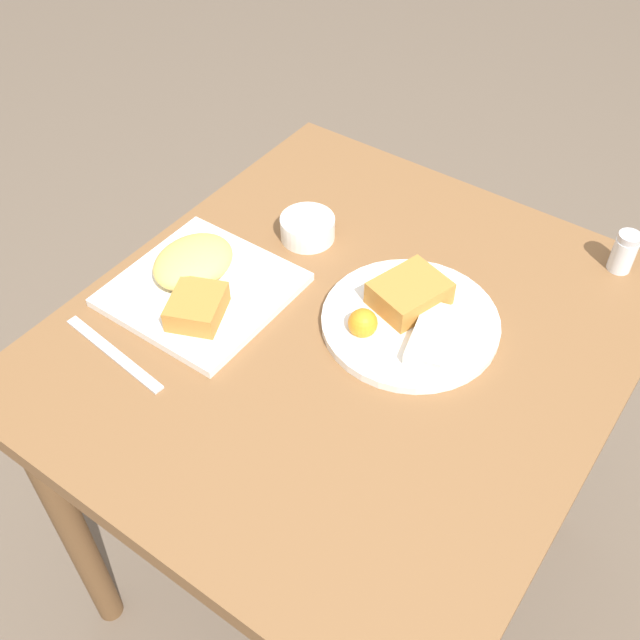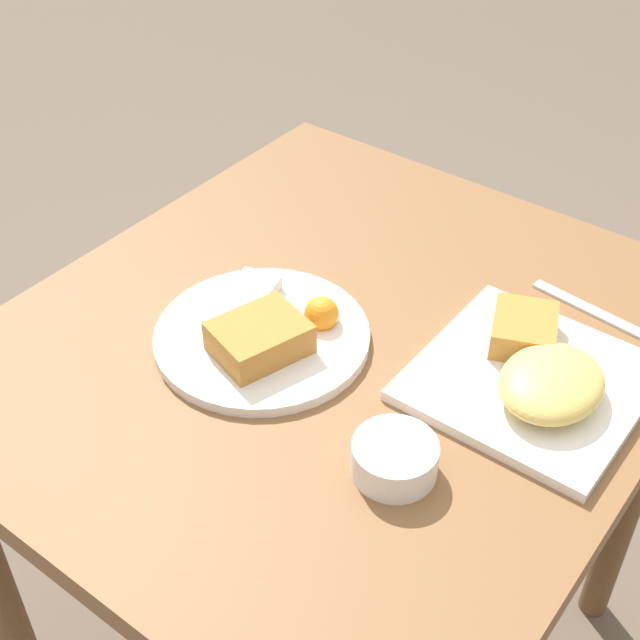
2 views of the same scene
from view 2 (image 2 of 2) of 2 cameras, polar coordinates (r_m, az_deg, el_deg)
name	(u,v)px [view 2 (image 2 of 2)]	position (r m, az deg, el deg)	size (l,w,h in m)	color
dining_table	(336,397)	(1.18, 1.03, -4.95)	(0.86, 0.77, 0.74)	brown
plate_square_near	(537,375)	(1.06, 13.72, -3.42)	(0.25, 0.25, 0.06)	white
plate_oval_far	(263,333)	(1.09, -3.66, -0.82)	(0.27, 0.27, 0.05)	white
sauce_ramekin	(395,458)	(0.94, 4.80, -8.77)	(0.09, 0.09, 0.04)	white
butter_knife	(605,317)	(1.19, 17.76, 0.20)	(0.04, 0.21, 0.00)	silver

